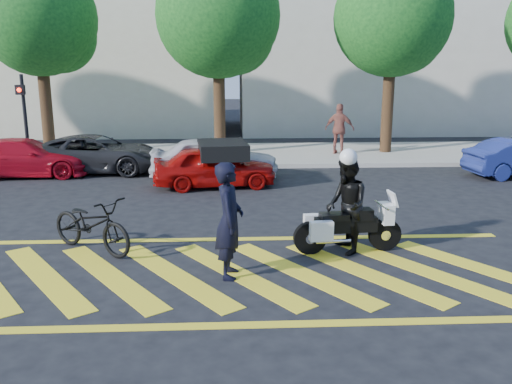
{
  "coord_description": "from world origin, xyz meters",
  "views": [
    {
      "loc": [
        0.4,
        -8.86,
        3.62
      ],
      "look_at": [
        0.91,
        1.74,
        1.05
      ],
      "focal_mm": 38.0,
      "sensor_mm": 36.0,
      "label": 1
    }
  ],
  "objects_px": {
    "officer_bike": "(229,220)",
    "police_motorcycle": "(346,227)",
    "bicycle": "(91,224)",
    "parked_mid_left": "(96,154)",
    "officer_moto": "(346,205)",
    "red_convertible": "(215,166)",
    "parked_left": "(25,158)",
    "parked_mid_right": "(214,158)"
  },
  "relations": [
    {
      "from": "officer_bike",
      "to": "police_motorcycle",
      "type": "relative_size",
      "value": 0.94
    },
    {
      "from": "bicycle",
      "to": "parked_mid_left",
      "type": "height_order",
      "value": "parked_mid_left"
    },
    {
      "from": "officer_moto",
      "to": "red_convertible",
      "type": "bearing_deg",
      "value": -160.56
    },
    {
      "from": "officer_bike",
      "to": "parked_left",
      "type": "height_order",
      "value": "officer_bike"
    },
    {
      "from": "bicycle",
      "to": "parked_left",
      "type": "distance_m",
      "value": 8.27
    },
    {
      "from": "officer_moto",
      "to": "parked_mid_right",
      "type": "bearing_deg",
      "value": -163.68
    },
    {
      "from": "officer_bike",
      "to": "bicycle",
      "type": "relative_size",
      "value": 0.96
    },
    {
      "from": "bicycle",
      "to": "parked_mid_left",
      "type": "relative_size",
      "value": 0.47
    },
    {
      "from": "bicycle",
      "to": "parked_mid_left",
      "type": "xyz_separation_m",
      "value": [
        -1.77,
        7.89,
        0.07
      ]
    },
    {
      "from": "officer_bike",
      "to": "parked_mid_right",
      "type": "bearing_deg",
      "value": 7.16
    },
    {
      "from": "officer_bike",
      "to": "parked_left",
      "type": "bearing_deg",
      "value": 40.85
    },
    {
      "from": "officer_bike",
      "to": "red_convertible",
      "type": "bearing_deg",
      "value": 7.43
    },
    {
      "from": "police_motorcycle",
      "to": "parked_mid_right",
      "type": "height_order",
      "value": "parked_mid_right"
    },
    {
      "from": "bicycle",
      "to": "police_motorcycle",
      "type": "bearing_deg",
      "value": -57.32
    },
    {
      "from": "red_convertible",
      "to": "officer_bike",
      "type": "bearing_deg",
      "value": 176.86
    },
    {
      "from": "officer_bike",
      "to": "parked_left",
      "type": "relative_size",
      "value": 0.48
    },
    {
      "from": "bicycle",
      "to": "parked_mid_right",
      "type": "distance_m",
      "value": 6.85
    },
    {
      "from": "parked_mid_left",
      "to": "parked_mid_right",
      "type": "xyz_separation_m",
      "value": [
        3.98,
        -1.4,
        0.06
      ]
    },
    {
      "from": "officer_bike",
      "to": "officer_moto",
      "type": "xyz_separation_m",
      "value": [
        2.24,
        1.11,
        -0.06
      ]
    },
    {
      "from": "officer_bike",
      "to": "officer_moto",
      "type": "relative_size",
      "value": 1.07
    },
    {
      "from": "parked_mid_right",
      "to": "parked_left",
      "type": "bearing_deg",
      "value": 81.6
    },
    {
      "from": "officer_moto",
      "to": "parked_mid_left",
      "type": "bearing_deg",
      "value": -146.18
    },
    {
      "from": "red_convertible",
      "to": "parked_mid_right",
      "type": "height_order",
      "value": "parked_mid_right"
    },
    {
      "from": "bicycle",
      "to": "police_motorcycle",
      "type": "xyz_separation_m",
      "value": [
        4.93,
        -0.28,
        -0.04
      ]
    },
    {
      "from": "police_motorcycle",
      "to": "red_convertible",
      "type": "relative_size",
      "value": 0.6
    },
    {
      "from": "parked_left",
      "to": "red_convertible",
      "type": "bearing_deg",
      "value": -110.36
    },
    {
      "from": "officer_bike",
      "to": "red_convertible",
      "type": "distance_m",
      "value": 6.9
    },
    {
      "from": "police_motorcycle",
      "to": "red_convertible",
      "type": "xyz_separation_m",
      "value": [
        -2.69,
        5.77,
        0.1
      ]
    },
    {
      "from": "parked_mid_left",
      "to": "bicycle",
      "type": "bearing_deg",
      "value": -163.83
    },
    {
      "from": "officer_moto",
      "to": "red_convertible",
      "type": "height_order",
      "value": "officer_moto"
    },
    {
      "from": "officer_moto",
      "to": "red_convertible",
      "type": "distance_m",
      "value": 6.37
    },
    {
      "from": "bicycle",
      "to": "red_convertible",
      "type": "xyz_separation_m",
      "value": [
        2.23,
        5.49,
        0.06
      ]
    },
    {
      "from": "officer_bike",
      "to": "red_convertible",
      "type": "height_order",
      "value": "officer_bike"
    },
    {
      "from": "officer_bike",
      "to": "red_convertible",
      "type": "relative_size",
      "value": 0.56
    },
    {
      "from": "parked_left",
      "to": "bicycle",
      "type": "bearing_deg",
      "value": -155.81
    },
    {
      "from": "parked_left",
      "to": "parked_mid_left",
      "type": "relative_size",
      "value": 0.94
    },
    {
      "from": "parked_mid_left",
      "to": "parked_mid_right",
      "type": "height_order",
      "value": "parked_mid_right"
    },
    {
      "from": "parked_mid_right",
      "to": "officer_bike",
      "type": "bearing_deg",
      "value": -177.42
    },
    {
      "from": "officer_moto",
      "to": "parked_mid_right",
      "type": "distance_m",
      "value": 7.29
    },
    {
      "from": "bicycle",
      "to": "police_motorcycle",
      "type": "height_order",
      "value": "bicycle"
    },
    {
      "from": "officer_moto",
      "to": "parked_mid_left",
      "type": "relative_size",
      "value": 0.42
    },
    {
      "from": "parked_mid_left",
      "to": "officer_bike",
      "type": "bearing_deg",
      "value": -150.89
    }
  ]
}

